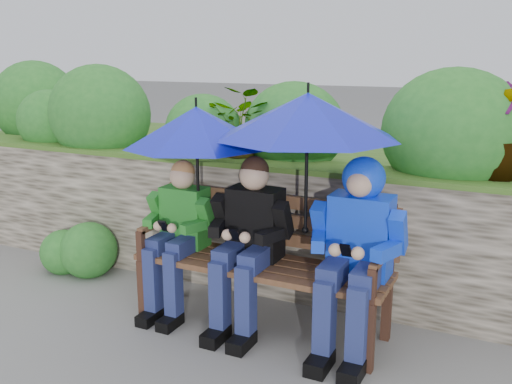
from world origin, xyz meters
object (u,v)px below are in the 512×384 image
at_px(park_bench, 265,253).
at_px(umbrella_left, 197,127).
at_px(umbrella_right, 308,116).
at_px(boy_middle, 249,236).
at_px(boy_left, 178,229).
at_px(boy_right, 356,241).

height_order(park_bench, umbrella_left, umbrella_left).
bearing_deg(umbrella_left, umbrella_right, -0.35).
distance_m(park_bench, boy_middle, 0.18).
bearing_deg(umbrella_left, boy_middle, -7.34).
xyz_separation_m(boy_left, boy_right, (1.29, 0.00, 0.10)).
relative_size(boy_left, umbrella_left, 1.11).
relative_size(park_bench, boy_right, 1.41).
distance_m(park_bench, boy_right, 0.68).
height_order(boy_middle, umbrella_right, umbrella_right).
height_order(boy_right, umbrella_left, umbrella_left).
bearing_deg(boy_middle, park_bench, 46.06).
xyz_separation_m(boy_middle, umbrella_right, (0.38, 0.05, 0.81)).
relative_size(boy_left, boy_right, 0.90).
bearing_deg(umbrella_right, umbrella_left, 179.65).
bearing_deg(umbrella_right, park_bench, 172.91).
height_order(boy_left, umbrella_right, umbrella_right).
distance_m(boy_right, umbrella_left, 1.31).
xyz_separation_m(boy_right, umbrella_left, (-1.15, 0.05, 0.63)).
height_order(park_bench, umbrella_right, umbrella_right).
distance_m(boy_middle, umbrella_left, 0.82).
bearing_deg(umbrella_right, boy_middle, -172.69).
xyz_separation_m(umbrella_left, umbrella_right, (0.80, -0.00, 0.11)).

